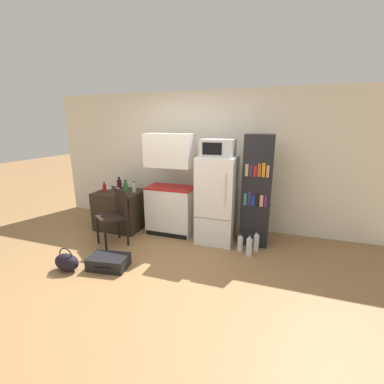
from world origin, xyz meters
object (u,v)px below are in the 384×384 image
at_px(chair, 116,212).
at_px(side_table, 121,210).
at_px(water_bottle_front, 240,243).
at_px(refrigerator, 217,200).
at_px(suitcase_large_flat, 109,262).
at_px(kitchen_hutch, 170,189).
at_px(bowl, 108,188).
at_px(handbag, 67,262).
at_px(water_bottle_back, 256,242).
at_px(bottle_ketchup_red, 104,188).
at_px(bookshelf, 257,191).
at_px(bottle_green_tall, 126,189).
at_px(bottle_wine_dark, 119,185).
at_px(bottle_clear_short, 134,188).
at_px(microwave, 218,148).
at_px(water_bottle_middle, 249,247).

bearing_deg(chair, side_table, 151.69).
bearing_deg(water_bottle_front, refrigerator, 149.22).
xyz_separation_m(refrigerator, suitcase_large_flat, (-1.19, -1.36, -0.63)).
relative_size(kitchen_hutch, bowl, 14.03).
height_order(handbag, water_bottle_back, handbag).
relative_size(side_table, bottle_ketchup_red, 4.73).
bearing_deg(bookshelf, water_bottle_front, -113.98).
xyz_separation_m(bottle_ketchup_red, bottle_green_tall, (0.53, -0.11, 0.04)).
xyz_separation_m(refrigerator, handbag, (-1.69, -1.60, -0.60)).
bearing_deg(bowl, bottle_ketchup_red, -75.33).
bearing_deg(bookshelf, bottle_wine_dark, -177.12).
height_order(bottle_ketchup_red, chair, chair).
distance_m(kitchen_hutch, bottle_clear_short, 0.71).
relative_size(refrigerator, water_bottle_back, 4.38).
bearing_deg(water_bottle_back, refrigerator, 165.20).
xyz_separation_m(side_table, bowl, (-0.30, 0.07, 0.38)).
bearing_deg(bookshelf, chair, -160.12).
xyz_separation_m(kitchen_hutch, water_bottle_front, (1.32, -0.33, -0.69)).
height_order(kitchen_hutch, microwave, kitchen_hutch).
bearing_deg(bottle_green_tall, water_bottle_back, 1.69).
xyz_separation_m(bottle_wine_dark, handbag, (0.18, -1.58, -0.71)).
xyz_separation_m(water_bottle_front, water_bottle_middle, (0.15, -0.11, 0.02)).
height_order(kitchen_hutch, bookshelf, bookshelf).
bearing_deg(kitchen_hutch, water_bottle_front, -14.05).
height_order(bottle_clear_short, chair, same).
bearing_deg(water_bottle_back, water_bottle_front, -159.21).
bearing_deg(kitchen_hutch, suitcase_large_flat, -103.25).
height_order(microwave, bottle_wine_dark, microwave).
distance_m(bottle_clear_short, bottle_green_tall, 0.25).
relative_size(bottle_clear_short, bottle_ketchup_red, 1.14).
xyz_separation_m(side_table, water_bottle_back, (2.55, -0.14, -0.22)).
xyz_separation_m(bottle_wine_dark, water_bottle_back, (2.56, -0.17, -0.69)).
bearing_deg(bottle_green_tall, refrigerator, 9.03).
distance_m(refrigerator, water_bottle_front, 0.80).
xyz_separation_m(bookshelf, suitcase_large_flat, (-1.82, -1.47, -0.81)).
xyz_separation_m(chair, water_bottle_middle, (2.12, 0.28, -0.41)).
relative_size(microwave, suitcase_large_flat, 0.92).
distance_m(refrigerator, water_bottle_back, 0.92).
bearing_deg(suitcase_large_flat, bottle_green_tall, 100.74).
xyz_separation_m(suitcase_large_flat, water_bottle_back, (1.89, 1.18, 0.05)).
bearing_deg(bottle_clear_short, handbag, -94.51).
bearing_deg(bowl, chair, -47.17).
bearing_deg(kitchen_hutch, bottle_ketchup_red, -170.94).
height_order(kitchen_hutch, refrigerator, kitchen_hutch).
xyz_separation_m(water_bottle_middle, water_bottle_back, (0.09, 0.20, -0.01)).
xyz_separation_m(bottle_green_tall, water_bottle_front, (2.03, -0.02, -0.71)).
relative_size(microwave, bottle_green_tall, 1.87).
xyz_separation_m(microwave, bottle_wine_dark, (-1.87, -0.01, -0.74)).
height_order(side_table, bottle_green_tall, bottle_green_tall).
height_order(side_table, microwave, microwave).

